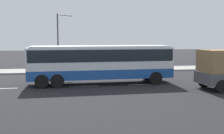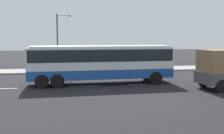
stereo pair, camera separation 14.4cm
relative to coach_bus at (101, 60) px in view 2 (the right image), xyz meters
The scene contains 6 objects.
ground_plane 2.75m from the coach_bus, 32.79° to the left, with size 120.00×120.00×0.00m, color black.
sidewalk_curb 9.82m from the coach_bus, 80.79° to the left, with size 80.00×4.00×0.15m, color gray.
lane_centreline 2.60m from the coach_bus, 34.15° to the right, with size 33.88×0.16×0.01m.
coach_bus is the anchor object (origin of this frame).
pedestrian_near_curb 9.75m from the coach_bus, 70.58° to the left, with size 0.32×0.32×1.54m.
street_lamp 8.97m from the coach_bus, 114.28° to the left, with size 1.68×0.24×6.44m.
Camera 2 is at (-4.71, -24.57, 4.07)m, focal length 44.60 mm.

